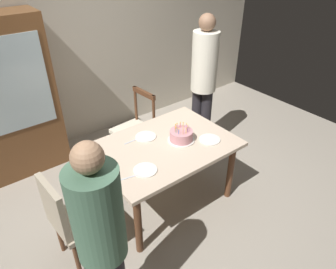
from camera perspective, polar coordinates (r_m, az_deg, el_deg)
ground at (r=3.64m, az=-0.63°, el=-11.64°), size 6.40×6.40×0.00m
back_wall at (r=4.41m, az=-16.02°, el=15.09°), size 6.40×0.10×2.60m
dining_table at (r=3.21m, az=-0.70°, el=-3.21°), size 1.41×1.01×0.75m
birthday_cake at (r=3.19m, az=2.44°, el=-0.24°), size 0.28×0.28×0.18m
plate_near_celebrant at (r=2.83m, az=-4.21°, el=-6.52°), size 0.22×0.22×0.01m
plate_far_side at (r=3.28m, az=-4.10°, el=-0.39°), size 0.22×0.22×0.01m
plate_near_guest at (r=3.25m, az=7.67°, el=-0.92°), size 0.22×0.22×0.01m
fork_near_celebrant at (r=2.77m, az=-7.00°, el=-7.79°), size 0.18×0.05×0.01m
fork_far_side at (r=3.22m, az=-6.65°, el=-1.23°), size 0.18×0.02×0.01m
chair_spindle_back at (r=3.97m, az=-6.09°, el=0.83°), size 0.48×0.48×0.95m
chair_upholstered at (r=2.85m, az=-17.52°, el=-14.21°), size 0.47×0.47×0.95m
person_celebrant at (r=2.10m, az=-12.17°, el=-17.83°), size 0.32×0.32×1.66m
person_guest at (r=3.99m, az=6.56°, el=10.35°), size 0.32×0.32×1.81m
china_cabinet at (r=4.00m, az=-27.82°, el=5.29°), size 1.10×0.45×1.90m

